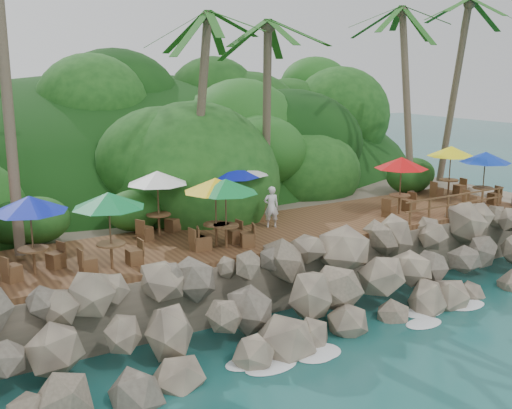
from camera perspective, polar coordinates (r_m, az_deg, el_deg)
ground at (r=20.33m, az=9.01°, el=-12.68°), size 140.00×140.00×0.00m
land_base at (r=33.11m, az=-9.00°, el=-0.65°), size 32.00×25.20×2.10m
jungle_hill at (r=40.22m, az=-13.02°, el=0.06°), size 44.80×28.00×15.40m
seawall at (r=21.31m, az=5.63°, el=-7.98°), size 29.00×4.00×2.30m
terrace at (r=24.13m, az=-0.00°, el=-2.78°), size 26.00×5.00×0.20m
jungle_foliage at (r=32.47m, az=-8.26°, el=-2.81°), size 44.00×16.00×12.00m
foam_line at (r=20.53m, az=8.46°, el=-12.31°), size 25.20×0.80×0.06m
palapa at (r=26.49m, az=-4.88°, el=6.51°), size 5.09×5.09×4.60m
dining_clusters at (r=22.90m, az=-2.50°, el=2.00°), size 25.77×5.44×2.53m
railing at (r=27.79m, az=18.22°, el=0.17°), size 6.10×0.10×1.00m
waiter at (r=24.57m, az=1.43°, el=-0.22°), size 0.71×0.58×1.69m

